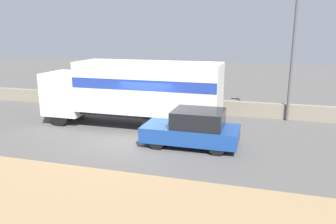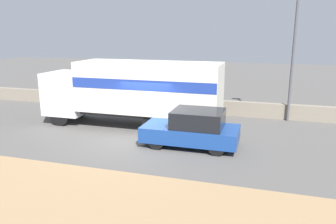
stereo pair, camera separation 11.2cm
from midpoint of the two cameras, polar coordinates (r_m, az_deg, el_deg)
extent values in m
plane|color=#514F4C|center=(14.79, -4.76, -4.98)|extent=(80.00, 80.00, 0.00)
cube|color=#937551|center=(9.43, -20.54, -17.27)|extent=(60.00, 6.68, 0.04)
cube|color=gray|center=(20.01, 1.31, 1.31)|extent=(60.00, 0.35, 0.85)
cylinder|color=#4C4C51|center=(18.59, 21.12, 9.20)|extent=(0.14, 0.14, 7.10)
cube|color=silver|center=(18.38, -16.71, 3.26)|extent=(2.05, 2.21, 2.20)
cube|color=black|center=(18.87, -19.36, 4.68)|extent=(0.06, 1.88, 0.97)
cube|color=#2D2D33|center=(16.51, -3.09, -0.22)|extent=(7.11, 1.29, 0.25)
cube|color=silver|center=(16.24, -3.16, 4.39)|extent=(7.11, 2.35, 2.44)
cube|color=navy|center=(16.20, -3.17, 5.28)|extent=(7.08, 2.37, 0.49)
cylinder|color=black|center=(17.84, -18.11, -0.60)|extent=(1.05, 0.28, 1.05)
cylinder|color=black|center=(19.35, -15.00, 0.71)|extent=(1.05, 0.28, 1.05)
cylinder|color=black|center=(15.15, 2.70, -2.40)|extent=(1.05, 0.28, 1.05)
cylinder|color=black|center=(16.91, 4.24, -0.71)|extent=(1.05, 0.28, 1.05)
cylinder|color=black|center=(15.54, -2.40, -1.98)|extent=(1.05, 0.28, 1.05)
cylinder|color=black|center=(17.26, -0.37, -0.37)|extent=(1.05, 0.28, 1.05)
cube|color=navy|center=(13.95, 4.13, -3.71)|extent=(4.03, 1.88, 0.63)
cube|color=black|center=(13.70, 5.49, -1.15)|extent=(2.09, 1.73, 0.71)
cylinder|color=black|center=(13.59, -1.82, -5.21)|extent=(0.65, 0.20, 0.65)
cylinder|color=black|center=(15.08, 0.16, -3.27)|extent=(0.65, 0.20, 0.65)
cylinder|color=black|center=(13.06, 8.70, -6.18)|extent=(0.65, 0.20, 0.65)
cylinder|color=black|center=(14.60, 9.63, -4.05)|extent=(0.65, 0.20, 0.65)
camera|label=1|loc=(0.06, -89.79, 0.05)|focal=35.00mm
camera|label=2|loc=(0.06, 90.21, -0.05)|focal=35.00mm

